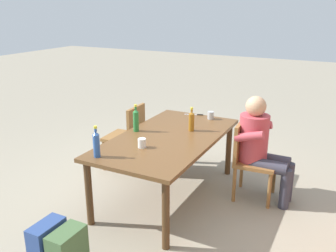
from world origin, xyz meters
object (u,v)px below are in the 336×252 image
Objects in this scene: bottle_green at (136,120)px; table_knife at (195,115)px; bottle_blue at (96,144)px; chair_near_left at (129,134)px; person_in_white_shirt at (260,144)px; cup_steel at (211,115)px; dining_table at (168,143)px; backpack_by_near_side at (48,248)px; bottle_amber at (191,121)px; chair_far_left at (249,156)px; cup_white at (142,143)px.

bottle_green is 0.97m from table_knife.
bottle_green reaches higher than bottle_blue.
person_in_white_shirt is (0.00, 1.72, 0.17)m from chair_near_left.
person_in_white_shirt is 12.01× the size of cup_steel.
dining_table is at bearing 3.90° from table_knife.
table_knife is 0.52× the size of backpack_by_near_side.
cup_steel is (-0.38, 0.99, 0.29)m from chair_near_left.
table_knife is (-0.90, 0.34, -0.13)m from bottle_green.
bottle_amber is 1.18× the size of table_knife.
bottle_green reaches higher than backpack_by_near_side.
chair_far_left is 2.29m from backpack_by_near_side.
chair_near_left is at bearing -98.21° from bottle_amber.
bottle_amber is at bearing 81.79° from chair_near_left.
cup_steel is (-1.62, 0.52, -0.08)m from bottle_blue.
backpack_by_near_side is at bearing -10.57° from dining_table.
bottle_green is at bearing -20.83° from table_knife.
cup_white is at bearing 147.73° from bottle_blue.
table_knife is at bearing -118.60° from chair_far_left.
bottle_blue is 1.32× the size of table_knife.
bottle_amber is 0.63m from bottle_green.
chair_far_left is 1.93× the size of backpack_by_near_side.
dining_table is 0.92m from chair_far_left.
chair_far_left reaches higher than table_knife.
bottle_amber is (-0.29, 0.15, 0.19)m from dining_table.
chair_far_left is at bearing 133.02° from cup_white.
dining_table is at bearing -65.01° from person_in_white_shirt.
chair_near_left is at bearing -159.38° from bottle_blue.
backpack_by_near_side is (2.00, 0.51, -0.27)m from chair_near_left.
chair_far_left reaches higher than backpack_by_near_side.
bottle_amber is at bearing 152.96° from dining_table.
cup_white reaches higher than dining_table.
bottle_amber is at bearing 161.58° from cup_white.
chair_near_left is 9.20× the size of cup_white.
person_in_white_shirt is at bearing 134.66° from bottle_blue.
dining_table is 6.13× the size of bottle_blue.
person_in_white_shirt is 1.40m from bottle_green.
chair_far_left is at bearing 61.40° from table_knife.
cup_steel is 1.04× the size of cup_white.
cup_steel is (-0.82, 0.59, -0.09)m from bottle_green.
table_knife is (-1.70, 0.28, -0.13)m from bottle_blue.
chair_near_left is 2.08m from backpack_by_near_side.
bottle_green reaches higher than chair_near_left.
dining_table is 4.19× the size of backpack_by_near_side.
person_in_white_shirt is 1.31m from cup_white.
backpack_by_near_side is at bearing 3.41° from bottle_blue.
person_in_white_shirt is at bearing 93.11° from chair_far_left.
dining_table is at bearing 168.35° from cup_white.
person_in_white_shirt is at bearing 64.45° from table_knife.
bottle_green is at bearing -88.73° from dining_table.
dining_table is 0.45m from bottle_green.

